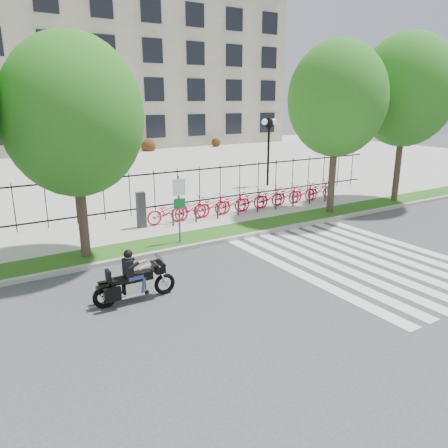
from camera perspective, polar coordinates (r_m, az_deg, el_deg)
ground at (r=12.72m, az=2.78°, el=-8.71°), size 120.00×120.00×0.00m
curb at (r=15.98m, az=-5.62°, el=-3.21°), size 60.00×0.20×0.15m
grass_verge at (r=16.71m, az=-6.93°, el=-2.39°), size 60.00×1.50×0.15m
sidewalk at (r=18.91m, az=-10.17°, el=-0.34°), size 60.00×3.50×0.15m
plaza at (r=35.49m, az=-21.00°, el=6.42°), size 80.00×34.00×0.10m
crosswalk_stripes at (r=15.78m, az=17.39°, el=-4.42°), size 5.70×8.00×0.01m
iron_fence at (r=20.24m, az=-12.19°, el=3.77°), size 30.00×0.06×2.00m
office_building at (r=54.98m, az=-26.54°, el=19.28°), size 60.00×21.90×20.15m
lamp_post_right at (r=27.24m, az=5.87°, el=11.48°), size 1.06×0.70×4.25m
street_tree_1 at (r=14.83m, az=-19.06°, el=13.16°), size 4.43×4.43×7.20m
street_tree_2 at (r=20.77m, az=14.58°, el=15.48°), size 4.42×4.42×7.71m
street_tree_3 at (r=24.40m, az=22.67°, el=15.80°), size 4.83×4.83×8.37m
bike_share_station at (r=21.00m, az=3.46°, el=3.16°), size 11.14×0.88×1.50m
sign_pole_regulatory at (r=16.03m, az=-5.88°, el=3.03°), size 0.50×0.09×2.50m
motorcycle_rider at (r=12.14m, az=-11.63°, el=-7.21°), size 2.33×0.69×1.80m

